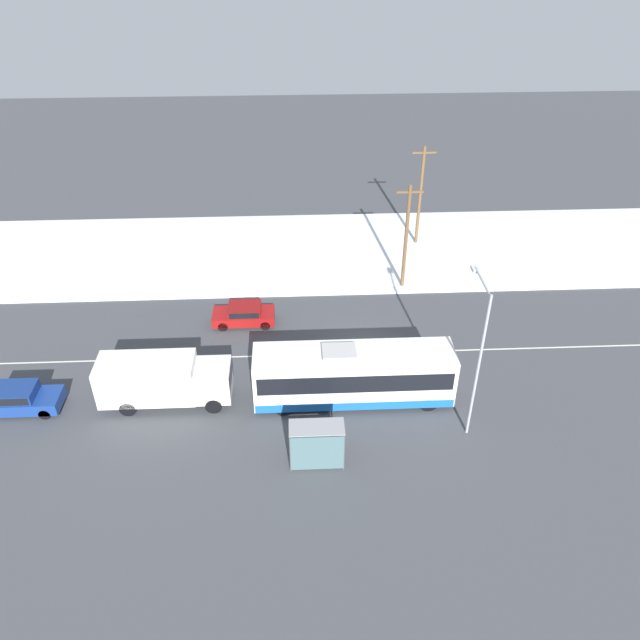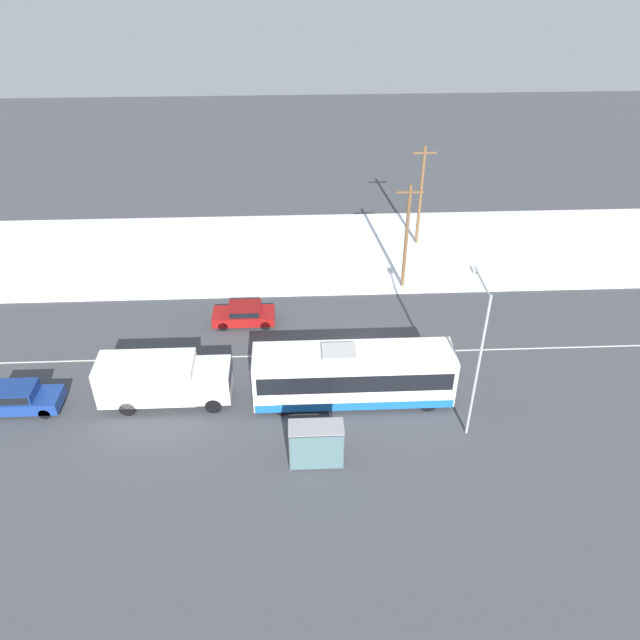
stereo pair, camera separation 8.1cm
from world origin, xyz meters
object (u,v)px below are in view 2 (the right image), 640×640
(parked_car_near_truck, at_px, (16,397))
(streetlamp, at_px, (478,344))
(pedestrian_at_stop, at_px, (332,431))
(sedan_car, at_px, (244,314))
(utility_pole_snowlot, at_px, (421,195))
(city_bus, at_px, (353,375))
(utility_pole_roadside, at_px, (406,236))
(box_truck, at_px, (162,379))
(bus_shelter, at_px, (316,442))

(parked_car_near_truck, height_order, streetlamp, streetlamp)
(parked_car_near_truck, relative_size, pedestrian_at_stop, 2.68)
(sedan_car, distance_m, utility_pole_snowlot, 17.38)
(sedan_car, bearing_deg, city_bus, 129.67)
(sedan_car, height_order, parked_car_near_truck, parked_car_near_truck)
(pedestrian_at_stop, bearing_deg, utility_pole_roadside, 68.77)
(streetlamp, xyz_separation_m, utility_pole_snowlot, (1.06, 20.84, -1.14))
(streetlamp, bearing_deg, parked_car_near_truck, 174.47)
(parked_car_near_truck, bearing_deg, utility_pole_roadside, 27.34)
(box_truck, xyz_separation_m, pedestrian_at_stop, (9.04, -3.88, -0.50))
(pedestrian_at_stop, height_order, utility_pole_roadside, utility_pole_roadside)
(sedan_car, height_order, pedestrian_at_stop, pedestrian_at_stop)
(city_bus, height_order, bus_shelter, city_bus)
(pedestrian_at_stop, xyz_separation_m, utility_pole_snowlot, (8.17, 22.10, 3.13))
(pedestrian_at_stop, relative_size, utility_pole_snowlot, 0.22)
(bus_shelter, xyz_separation_m, utility_pole_snowlot, (9.00, 23.38, 2.52))
(streetlamp, bearing_deg, utility_pole_snowlot, 87.08)
(city_bus, distance_m, utility_pole_roadside, 12.93)
(streetlamp, distance_m, utility_pole_roadside, 14.29)
(pedestrian_at_stop, relative_size, bus_shelter, 0.65)
(city_bus, xyz_separation_m, utility_pole_snowlot, (6.80, 18.48, 2.53))
(pedestrian_at_stop, bearing_deg, parked_car_near_truck, 168.05)
(utility_pole_roadside, bearing_deg, utility_pole_snowlot, 71.98)
(parked_car_near_truck, xyz_separation_m, bus_shelter, (16.11, -4.87, 0.85))
(streetlamp, bearing_deg, bus_shelter, -162.28)
(city_bus, xyz_separation_m, sedan_car, (-6.41, 7.73, -0.92))
(city_bus, height_order, utility_pole_snowlot, utility_pole_snowlot)
(utility_pole_roadside, bearing_deg, city_bus, -111.40)
(utility_pole_roadside, distance_m, utility_pole_snowlot, 6.99)
(sedan_car, height_order, utility_pole_snowlot, utility_pole_snowlot)
(sedan_car, distance_m, bus_shelter, 13.34)
(utility_pole_snowlot, bearing_deg, utility_pole_roadside, -108.02)
(city_bus, relative_size, streetlamp, 1.28)
(pedestrian_at_stop, xyz_separation_m, bus_shelter, (-0.84, -1.28, 0.61))
(box_truck, height_order, utility_pole_roadside, utility_pole_roadside)
(streetlamp, relative_size, utility_pole_snowlot, 1.06)
(bus_shelter, distance_m, utility_pole_snowlot, 25.18)
(city_bus, bearing_deg, utility_pole_roadside, 68.60)
(utility_pole_roadside, bearing_deg, parked_car_near_truck, -152.66)
(sedan_car, xyz_separation_m, utility_pole_roadside, (11.05, 4.11, 3.31))
(box_truck, relative_size, parked_car_near_truck, 1.53)
(bus_shelter, xyz_separation_m, streetlamp, (7.94, 2.54, 3.66))
(sedan_car, height_order, utility_pole_roadside, utility_pole_roadside)
(bus_shelter, relative_size, utility_pole_roadside, 0.34)
(box_truck, distance_m, bus_shelter, 9.69)
(utility_pole_roadside, bearing_deg, sedan_car, -159.61)
(city_bus, relative_size, box_truck, 1.52)
(sedan_car, relative_size, utility_pole_snowlot, 0.50)
(utility_pole_snowlot, bearing_deg, sedan_car, -140.85)
(box_truck, height_order, bus_shelter, box_truck)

